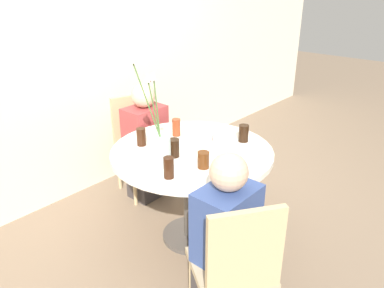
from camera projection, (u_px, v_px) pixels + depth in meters
The scene contains 16 objects.
ground_plane at pixel (192, 236), 2.90m from camera, with size 16.00×16.00×0.00m, color #7A6651.
wall_back at pixel (79, 47), 3.13m from camera, with size 8.00×0.05×2.60m.
dining_table at pixel (192, 167), 2.65m from camera, with size 1.13×1.13×0.74m.
chair_left_flank at pixel (138, 140), 3.38m from camera, with size 0.49×0.49×0.89m.
chair_right_flank at pixel (236, 265), 1.90m from camera, with size 0.56×0.56×0.89m.
birthday_cake at pixel (213, 147), 2.54m from camera, with size 0.21×0.21×0.13m.
flower_vase at pixel (158, 142), 2.30m from camera, with size 0.20×0.19×0.72m.
side_plate at pixel (242, 162), 2.41m from camera, with size 0.19×0.19×0.01m.
drink_glass_0 at pixel (244, 133), 2.70m from camera, with size 0.07×0.07×0.12m.
drink_glass_1 at pixel (203, 160), 2.32m from camera, with size 0.07×0.07×0.11m.
drink_glass_2 at pixel (141, 137), 2.63m from camera, with size 0.07×0.07×0.13m.
drink_glass_3 at pixel (169, 168), 2.20m from camera, with size 0.06×0.06×0.13m.
drink_glass_4 at pixel (174, 148), 2.47m from camera, with size 0.08×0.08×0.12m.
drink_glass_5 at pixel (176, 127), 2.80m from camera, with size 0.06×0.06×0.13m.
person_guest at pixel (146, 146), 3.26m from camera, with size 0.34×0.24×1.05m.
person_boy at pixel (226, 246), 2.05m from camera, with size 0.34×0.24×1.05m.
Camera 1 is at (-1.77, -1.56, 1.83)m, focal length 35.00 mm.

